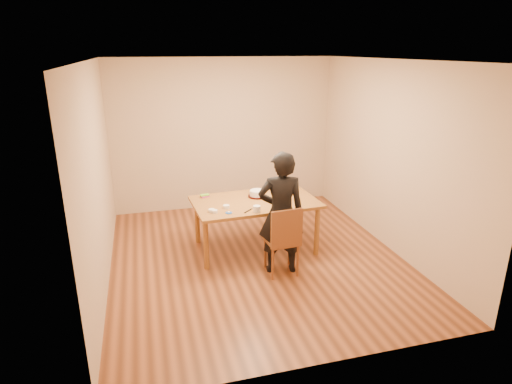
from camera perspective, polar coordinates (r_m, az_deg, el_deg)
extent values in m
cube|color=#5B2F16|center=(6.17, 0.07, -8.75)|extent=(4.00, 4.50, 0.00)
cube|color=silver|center=(5.48, 0.09, 17.20)|extent=(4.00, 4.50, 0.00)
cube|color=tan|center=(7.81, -4.29, 7.61)|extent=(4.00, 0.00, 2.70)
cube|color=tan|center=(5.52, -20.40, 1.80)|extent=(0.00, 4.50, 2.70)
cube|color=tan|center=(6.48, 17.47, 4.49)|extent=(0.00, 4.50, 2.70)
cube|color=brown|center=(6.16, -0.12, -1.35)|extent=(1.83, 1.15, 0.04)
cube|color=brown|center=(5.63, 3.43, -6.51)|extent=(0.43, 0.43, 0.04)
cylinder|color=red|center=(6.32, 0.14, -0.54)|extent=(0.27, 0.27, 0.02)
cylinder|color=white|center=(6.30, 0.15, -0.16)|extent=(0.22, 0.22, 0.07)
ellipsoid|color=white|center=(6.29, 0.15, 0.25)|extent=(0.21, 0.21, 0.03)
cylinder|color=white|center=(5.72, 0.12, -2.26)|extent=(0.10, 0.10, 0.09)
cylinder|color=#1A4BAF|center=(5.71, -3.65, -2.78)|extent=(0.09, 0.09, 0.01)
ellipsoid|color=white|center=(5.71, -3.66, -2.66)|extent=(0.04, 0.04, 0.02)
cylinder|color=white|center=(5.73, -5.55, -2.59)|extent=(0.08, 0.08, 0.04)
cylinder|color=white|center=(5.88, -3.98, -1.96)|extent=(0.09, 0.09, 0.04)
cylinder|color=white|center=(5.76, -5.93, -2.48)|extent=(0.09, 0.09, 0.04)
cube|color=#DB3378|center=(6.35, -6.81, -0.58)|extent=(0.14, 0.10, 0.02)
cube|color=green|center=(6.35, -6.86, -0.41)|extent=(0.14, 0.08, 0.02)
cube|color=black|center=(5.77, -1.04, -2.51)|extent=(0.14, 0.13, 0.01)
imported|color=black|center=(5.52, 3.35, -2.85)|extent=(0.66, 0.49, 1.64)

